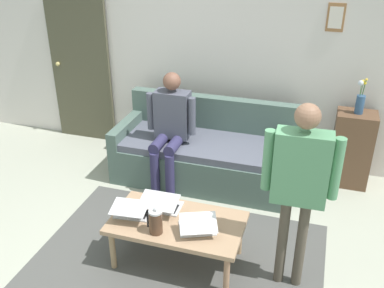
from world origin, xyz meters
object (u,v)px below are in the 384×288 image
object	(u,v)px
coffee_table	(177,225)
person_seated	(170,124)
flower_vase	(360,101)
laptop_center	(198,226)
french_press	(156,222)
person_standing	(300,176)
interior_door	(80,65)
laptop_left	(161,204)
side_shelf	(352,149)
laptop_right	(132,211)
couch	(205,153)

from	to	relation	value
coffee_table	person_seated	size ratio (longest dim) A/B	0.88
coffee_table	flower_vase	distance (m)	2.38
coffee_table	flower_vase	bearing A→B (deg)	-128.09
laptop_center	flower_vase	world-z (taller)	flower_vase
flower_vase	person_seated	bearing A→B (deg)	17.05
french_press	coffee_table	bearing A→B (deg)	-120.52
person_standing	person_seated	xyz separation A→B (m)	(1.45, -1.20, -0.29)
laptop_center	coffee_table	bearing A→B (deg)	-19.23
laptop_center	interior_door	bearing A→B (deg)	-43.34
coffee_table	person_seated	distance (m)	1.36
laptop_left	side_shelf	size ratio (longest dim) A/B	0.39
laptop_right	laptop_left	bearing A→B (deg)	-141.67
couch	laptop_right	world-z (taller)	couch
laptop_left	french_press	world-z (taller)	french_press
laptop_center	side_shelf	bearing A→B (deg)	-122.94
french_press	person_standing	xyz separation A→B (m)	(-1.06, -0.22, 0.49)
interior_door	couch	bearing A→B (deg)	163.02
coffee_table	couch	bearing A→B (deg)	-83.73
coffee_table	french_press	distance (m)	0.27
couch	coffee_table	distance (m)	1.46
laptop_left	person_standing	xyz separation A→B (m)	(-1.14, 0.10, 0.55)
laptop_right	couch	bearing A→B (deg)	-98.97
flower_vase	side_shelf	bearing A→B (deg)	152.41
couch	side_shelf	world-z (taller)	couch
couch	person_seated	world-z (taller)	person_seated
laptop_center	person_standing	world-z (taller)	person_standing
laptop_right	person_standing	world-z (taller)	person_standing
french_press	couch	bearing A→B (deg)	-88.40
side_shelf	person_standing	distance (m)	1.93
person_standing	coffee_table	bearing A→B (deg)	1.66
french_press	person_seated	bearing A→B (deg)	-74.89
person_standing	laptop_left	bearing A→B (deg)	-4.95
flower_vase	laptop_center	bearing A→B (deg)	57.12
laptop_center	flower_vase	xyz separation A→B (m)	(-1.22, -1.88, 0.53)
flower_vase	coffee_table	bearing A→B (deg)	51.91
interior_door	laptop_right	distance (m)	2.66
couch	french_press	xyz separation A→B (m)	(-0.05, 1.64, 0.22)
laptop_right	person_standing	size ratio (longest dim) A/B	0.22
interior_door	flower_vase	bearing A→B (deg)	176.62
french_press	flower_vase	bearing A→B (deg)	-127.43
laptop_center	laptop_left	bearing A→B (deg)	-26.73
french_press	person_standing	bearing A→B (deg)	-168.34
flower_vase	person_standing	distance (m)	1.84
laptop_left	person_seated	size ratio (longest dim) A/B	0.26
interior_door	flower_vase	world-z (taller)	interior_door
side_shelf	person_standing	world-z (taller)	person_standing
person_standing	laptop_center	bearing A→B (deg)	7.49
interior_door	laptop_center	bearing A→B (deg)	136.66
laptop_center	french_press	size ratio (longest dim) A/B	1.59
laptop_left	side_shelf	xyz separation A→B (m)	(-1.61, -1.68, -0.04)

